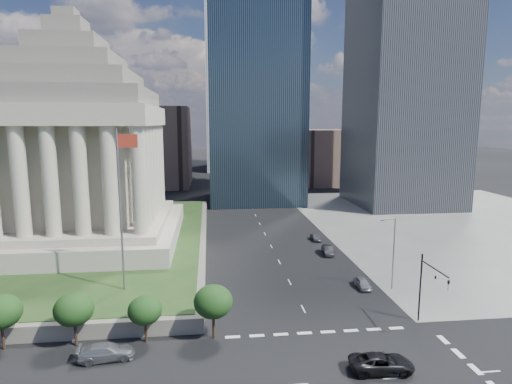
{
  "coord_description": "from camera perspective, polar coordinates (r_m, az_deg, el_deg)",
  "views": [
    {
      "loc": [
        -11.18,
        -28.42,
        22.54
      ],
      "look_at": [
        -5.76,
        20.63,
        14.53
      ],
      "focal_mm": 30.0,
      "sensor_mm": 36.0,
      "label": 1
    }
  ],
  "objects": [
    {
      "name": "midrise_glass",
      "position": [
        124.35,
        -0.21,
        12.66
      ],
      "size": [
        26.0,
        26.0,
        60.0
      ],
      "primitive_type": "cube",
      "color": "black",
      "rests_on": "ground"
    },
    {
      "name": "plaza_lawn",
      "position": [
        87.87,
        -28.87,
        -5.57
      ],
      "size": [
        64.0,
        68.0,
        0.1
      ],
      "primitive_type": "cube",
      "color": "#1E3A17",
      "rests_on": "plaza_terrace"
    },
    {
      "name": "war_memorial",
      "position": [
        79.76,
        -23.14,
        7.67
      ],
      "size": [
        34.0,
        34.0,
        39.0
      ],
      "primitive_type": null,
      "color": "#AAA48F",
      "rests_on": "plaza_lawn"
    },
    {
      "name": "parked_sedan_near",
      "position": [
        61.97,
        14.04,
        -11.73
      ],
      "size": [
        1.63,
        3.98,
        1.35
      ],
      "primitive_type": "imported",
      "rotation": [
        0.0,
        0.0,
        -0.01
      ],
      "color": "gray",
      "rests_on": "ground"
    },
    {
      "name": "building_filler_ne",
      "position": [
        164.68,
        8.95,
        4.74
      ],
      "size": [
        20.0,
        30.0,
        20.0
      ],
      "primitive_type": "cube",
      "color": "brown",
      "rests_on": "ground"
    },
    {
      "name": "sidewalk_ne",
      "position": [
        107.68,
        26.02,
        -3.81
      ],
      "size": [
        68.0,
        90.0,
        0.03
      ],
      "primitive_type": "cube",
      "color": "slate",
      "rests_on": "ground"
    },
    {
      "name": "street_lamp_north",
      "position": [
        61.15,
        17.75,
        -7.26
      ],
      "size": [
        2.13,
        0.22,
        10.0
      ],
      "color": "slate",
      "rests_on": "ground"
    },
    {
      "name": "parked_sedan_far",
      "position": [
        83.97,
        7.92,
        -6.0
      ],
      "size": [
        1.52,
        3.69,
        1.25
      ],
      "primitive_type": "imported",
      "rotation": [
        0.0,
        0.0,
        -0.01
      ],
      "color": "#4D5054",
      "rests_on": "ground"
    },
    {
      "name": "plaza_terrace",
      "position": [
        88.1,
        -28.82,
        -6.17
      ],
      "size": [
        66.0,
        70.0,
        1.8
      ],
      "primitive_type": "cube",
      "color": "#615C53",
      "rests_on": "ground"
    },
    {
      "name": "flagpole",
      "position": [
        54.32,
        -17.51,
        -1.21
      ],
      "size": [
        2.52,
        0.24,
        20.0
      ],
      "color": "slate",
      "rests_on": "plaza_lawn"
    },
    {
      "name": "highrise_ne",
      "position": [
        128.25,
        19.73,
        21.07
      ],
      "size": [
        26.0,
        28.0,
        100.0
      ],
      "primitive_type": "cube",
      "color": "black",
      "rests_on": "ground"
    },
    {
      "name": "traffic_signal_ne",
      "position": [
        51.32,
        22.07,
        -11.17
      ],
      "size": [
        0.3,
        5.74,
        8.0
      ],
      "color": "black",
      "rests_on": "ground"
    },
    {
      "name": "suv_grey",
      "position": [
        46.16,
        -19.3,
        -19.47
      ],
      "size": [
        5.57,
        2.83,
        1.55
      ],
      "primitive_type": "imported",
      "rotation": [
        0.0,
        0.0,
        1.7
      ],
      "color": "#595C60",
      "rests_on": "ground"
    },
    {
      "name": "parked_sedan_mid",
      "position": [
        75.62,
        9.54,
        -7.66
      ],
      "size": [
        2.08,
        4.69,
        1.5
      ],
      "primitive_type": "imported",
      "rotation": [
        0.0,
        0.0,
        -0.11
      ],
      "color": "black",
      "rests_on": "ground"
    },
    {
      "name": "ground",
      "position": [
        130.86,
        -1.31,
        -0.7
      ],
      "size": [
        500.0,
        500.0,
        0.0
      ],
      "primitive_type": "plane",
      "color": "black",
      "rests_on": "ground"
    },
    {
      "name": "pickup_truck",
      "position": [
        43.65,
        16.4,
        -21.03
      ],
      "size": [
        3.16,
        6.06,
        1.63
      ],
      "primitive_type": "imported",
      "rotation": [
        0.0,
        0.0,
        1.49
      ],
      "color": "black",
      "rests_on": "ground"
    },
    {
      "name": "building_filler_nw",
      "position": [
        159.76,
        -13.13,
        5.91
      ],
      "size": [
        24.0,
        30.0,
        28.0
      ],
      "primitive_type": "cube",
      "color": "brown",
      "rests_on": "ground"
    }
  ]
}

